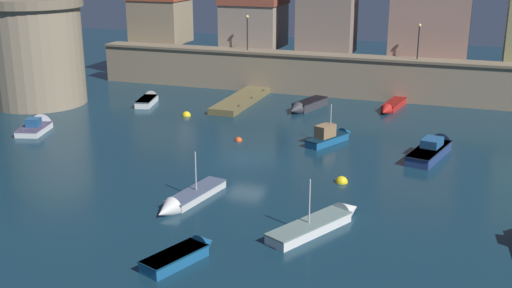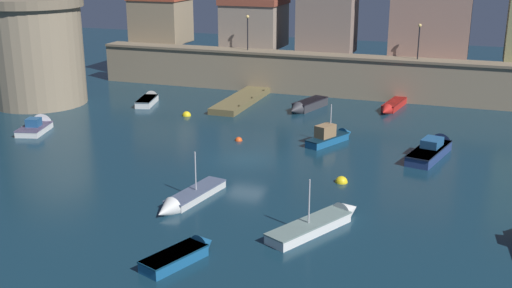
# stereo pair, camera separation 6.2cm
# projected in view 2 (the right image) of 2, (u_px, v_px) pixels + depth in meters

# --- Properties ---
(ground_plane) EXTENTS (123.64, 123.64, 0.00)m
(ground_plane) POSITION_uv_depth(u_px,v_px,m) (246.00, 160.00, 43.48)
(ground_plane) COLOR #112D3D
(quay_wall) EXTENTS (47.77, 2.49, 4.07)m
(quay_wall) POSITION_uv_depth(u_px,v_px,m) (322.00, 74.00, 62.42)
(quay_wall) COLOR gray
(quay_wall) RESTS_ON ground
(old_town_backdrop) EXTENTS (45.66, 5.85, 9.62)m
(old_town_backdrop) POSITION_uv_depth(u_px,v_px,m) (363.00, 13.00, 62.82)
(old_town_backdrop) COLOR gray
(old_town_backdrop) RESTS_ON ground
(fortress_tower) EXTENTS (9.22, 9.22, 9.76)m
(fortress_tower) POSITION_uv_depth(u_px,v_px,m) (36.00, 51.00, 58.02)
(fortress_tower) COLOR gray
(fortress_tower) RESTS_ON ground
(pier_dock) EXTENTS (2.46, 10.19, 0.70)m
(pier_dock) POSITION_uv_depth(u_px,v_px,m) (241.00, 100.00, 59.34)
(pier_dock) COLOR brown
(pier_dock) RESTS_ON ground
(quay_lamp_0) EXTENTS (0.32, 0.32, 3.52)m
(quay_lamp_0) POSITION_uv_depth(u_px,v_px,m) (248.00, 27.00, 63.60)
(quay_lamp_0) COLOR black
(quay_lamp_0) RESTS_ON quay_wall
(quay_lamp_1) EXTENTS (0.32, 0.32, 3.29)m
(quay_lamp_1) POSITION_uv_depth(u_px,v_px,m) (419.00, 36.00, 58.26)
(quay_lamp_1) COLOR black
(quay_lamp_1) RESTS_ON quay_wall
(moored_boat_0) EXTENTS (4.15, 6.48, 3.27)m
(moored_boat_0) POSITION_uv_depth(u_px,v_px,m) (323.00, 221.00, 32.93)
(moored_boat_0) COLOR white
(moored_boat_0) RESTS_ON ground
(moored_boat_1) EXTENTS (3.11, 6.95, 1.70)m
(moored_boat_1) POSITION_uv_depth(u_px,v_px,m) (434.00, 148.00, 44.55)
(moored_boat_1) COLOR navy
(moored_boat_1) RESTS_ON ground
(moored_boat_2) EXTENTS (2.76, 5.50, 1.26)m
(moored_boat_2) POSITION_uv_depth(u_px,v_px,m) (306.00, 106.00, 56.78)
(moored_boat_2) COLOR #333338
(moored_boat_2) RESTS_ON ground
(moored_boat_3) EXTENTS (2.62, 4.32, 1.17)m
(moored_boat_3) POSITION_uv_depth(u_px,v_px,m) (184.00, 253.00, 29.45)
(moored_boat_3) COLOR #195689
(moored_boat_3) RESTS_ON ground
(moored_boat_5) EXTENTS (2.81, 4.47, 1.76)m
(moored_boat_5) POSITION_uv_depth(u_px,v_px,m) (38.00, 126.00, 50.56)
(moored_boat_5) COLOR white
(moored_boat_5) RESTS_ON ground
(moored_boat_6) EXTENTS (1.99, 6.10, 1.06)m
(moored_boat_6) POSITION_uv_depth(u_px,v_px,m) (392.00, 106.00, 57.01)
(moored_boat_6) COLOR red
(moored_boat_6) RESTS_ON ground
(moored_boat_8) EXTENTS (2.38, 4.74, 1.27)m
(moored_boat_8) POSITION_uv_depth(u_px,v_px,m) (149.00, 99.00, 59.52)
(moored_boat_8) COLOR white
(moored_boat_8) RESTS_ON ground
(moored_boat_9) EXTENTS (3.07, 4.99, 3.20)m
(moored_boat_9) POSITION_uv_depth(u_px,v_px,m) (331.00, 136.00, 47.28)
(moored_boat_9) COLOR #195689
(moored_boat_9) RESTS_ON ground
(moored_boat_10) EXTENTS (2.24, 6.03, 3.17)m
(moored_boat_10) POSITION_uv_depth(u_px,v_px,m) (186.00, 199.00, 35.90)
(moored_boat_10) COLOR silver
(moored_boat_10) RESTS_ON ground
(mooring_buoy_0) EXTENTS (0.77, 0.77, 0.77)m
(mooring_buoy_0) POSITION_uv_depth(u_px,v_px,m) (187.00, 116.00, 54.98)
(mooring_buoy_0) COLOR yellow
(mooring_buoy_0) RESTS_ON ground
(mooring_buoy_1) EXTENTS (0.56, 0.56, 0.56)m
(mooring_buoy_1) POSITION_uv_depth(u_px,v_px,m) (239.00, 141.00, 47.81)
(mooring_buoy_1) COLOR #EA4C19
(mooring_buoy_1) RESTS_ON ground
(mooring_buoy_2) EXTENTS (0.78, 0.78, 0.78)m
(mooring_buoy_2) POSITION_uv_depth(u_px,v_px,m) (341.00, 182.00, 39.27)
(mooring_buoy_2) COLOR yellow
(mooring_buoy_2) RESTS_ON ground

